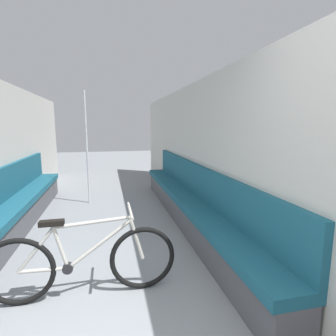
{
  "coord_description": "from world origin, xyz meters",
  "views": [
    {
      "loc": [
        0.08,
        -0.85,
        1.53
      ],
      "look_at": [
        0.97,
        3.03,
        0.88
      ],
      "focal_mm": 28.0,
      "sensor_mm": 36.0,
      "label": 1
    }
  ],
  "objects_px": {
    "bench_seat_row_right": "(189,204)",
    "bench_seat_row_left": "(7,217)",
    "grab_pole_near": "(87,149)",
    "bicycle": "(83,262)"
  },
  "relations": [
    {
      "from": "bicycle",
      "to": "grab_pole_near",
      "type": "xyz_separation_m",
      "value": [
        -0.15,
        3.03,
        0.73
      ]
    },
    {
      "from": "bench_seat_row_left",
      "to": "grab_pole_near",
      "type": "relative_size",
      "value": 2.27
    },
    {
      "from": "bench_seat_row_left",
      "to": "bench_seat_row_right",
      "type": "distance_m",
      "value": 2.55
    },
    {
      "from": "grab_pole_near",
      "to": "bench_seat_row_right",
      "type": "bearing_deg",
      "value": -43.88
    },
    {
      "from": "grab_pole_near",
      "to": "bicycle",
      "type": "bearing_deg",
      "value": -87.19
    },
    {
      "from": "bench_seat_row_right",
      "to": "bicycle",
      "type": "height_order",
      "value": "bench_seat_row_right"
    },
    {
      "from": "bench_seat_row_left",
      "to": "grab_pole_near",
      "type": "bearing_deg",
      "value": 58.09
    },
    {
      "from": "bench_seat_row_right",
      "to": "bench_seat_row_left",
      "type": "bearing_deg",
      "value": 180.0
    },
    {
      "from": "bench_seat_row_left",
      "to": "bench_seat_row_right",
      "type": "height_order",
      "value": "same"
    },
    {
      "from": "bench_seat_row_left",
      "to": "grab_pole_near",
      "type": "height_order",
      "value": "grab_pole_near"
    }
  ]
}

